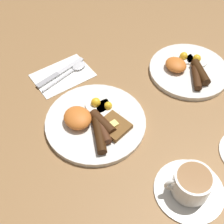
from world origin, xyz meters
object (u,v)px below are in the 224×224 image
Objects in this scene: knife at (58,74)px; breakfast_plate_near at (95,122)px; breakfast_plate_far at (189,69)px; spoon at (75,69)px; teacup_near at (191,185)px.

breakfast_plate_near is at bearing -102.69° from knife.
spoon is at bearing -127.83° from breakfast_plate_far.
breakfast_plate_far is 1.43× the size of spoon.
knife is 0.06m from spoon.
teacup_near reaches higher than spoon.
teacup_near is (0.30, 0.07, 0.02)m from breakfast_plate_near.
breakfast_plate_near is 1.58× the size of spoon.
breakfast_plate_near is 0.36m from breakfast_plate_far.
breakfast_plate_far is 0.42m from teacup_near.
breakfast_plate_far is at bearing -48.71° from spoon.
teacup_near is 0.52m from spoon.
knife is (-0.24, -0.35, -0.01)m from breakfast_plate_far.
breakfast_plate_far is at bearing -43.21° from knife.
spoon is at bearing 161.86° from breakfast_plate_near.
breakfast_plate_far is at bearing 134.94° from teacup_near.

